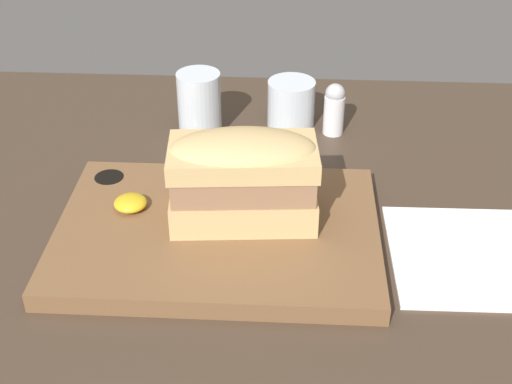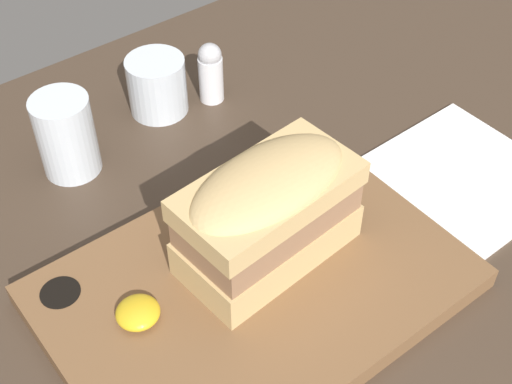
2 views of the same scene
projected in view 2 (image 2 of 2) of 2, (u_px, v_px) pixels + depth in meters
The scene contains 8 objects.
dining_table at pixel (256, 345), 62.87cm from camera, with size 141.98×97.62×2.00cm.
serving_board at pixel (253, 286), 64.79cm from camera, with size 36.27×25.83×2.28cm.
sandwich at pixel (268, 210), 62.11cm from camera, with size 16.83×9.79×10.73cm.
mustard_dollop at pixel (138, 313), 60.49cm from camera, with size 3.84×3.84×1.53cm.
water_glass at pixel (67, 140), 74.94cm from camera, with size 6.17×6.17×9.11cm.
wine_glass at pixel (157, 87), 82.80cm from camera, with size 6.86×6.86×6.84cm.
napkin at pixel (466, 174), 76.68cm from camera, with size 16.82×17.97×0.40cm.
salt_shaker at pixel (211, 72), 83.73cm from camera, with size 2.93×2.93×7.63cm.
Camera 2 is at (-21.50, -27.66, 54.92)cm, focal length 50.00 mm.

